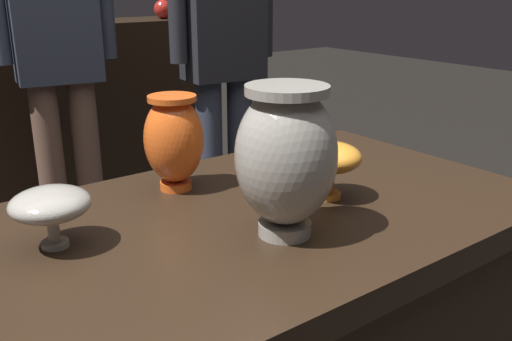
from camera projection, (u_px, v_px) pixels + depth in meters
vase_centerpiece at (286, 156)px, 0.90m from camera, size 0.16×0.16×0.25m
vase_tall_behind at (50, 205)px, 0.87m from camera, size 0.12×0.12×0.10m
vase_left_accent at (330, 159)px, 1.07m from camera, size 0.12×0.12×0.11m
vase_right_accent at (172, 139)px, 1.11m from camera, size 0.12×0.12×0.19m
shelf_vase_right at (69, 11)px, 2.85m from camera, size 0.09×0.09×0.18m
shelf_vase_far_right at (163, 7)px, 3.13m from camera, size 0.10×0.10×0.21m
visitor_near_right at (223, 41)px, 2.32m from camera, size 0.47×0.21×1.63m
visitor_center_back at (56, 41)px, 2.22m from camera, size 0.46×0.23×1.64m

